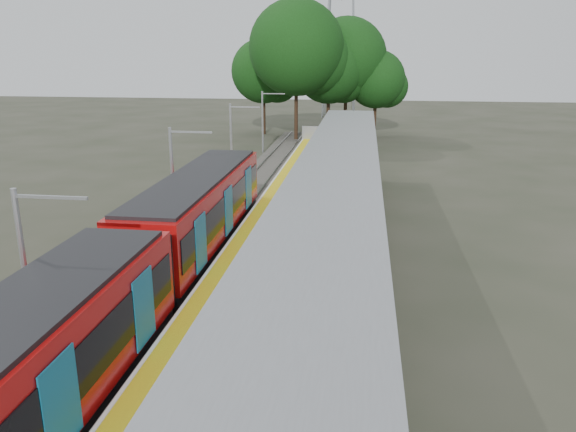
% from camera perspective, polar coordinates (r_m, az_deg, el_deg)
% --- Properties ---
extents(trackbed, '(3.00, 70.00, 0.24)m').
position_cam_1_polar(trackbed, '(28.23, -7.20, -1.55)').
color(trackbed, '#59544C').
rests_on(trackbed, ground).
extents(platform, '(6.00, 50.00, 1.00)m').
position_cam_1_polar(platform, '(27.34, 1.94, -1.20)').
color(platform, gray).
rests_on(platform, ground).
extents(tactile_strip, '(0.60, 50.00, 0.02)m').
position_cam_1_polar(tactile_strip, '(27.54, -3.34, 0.03)').
color(tactile_strip, yellow).
rests_on(tactile_strip, platform).
extents(end_fence, '(6.00, 0.10, 1.20)m').
position_cam_1_polar(end_fence, '(51.44, 4.80, 8.38)').
color(end_fence, '#9EA0A5').
rests_on(end_fence, platform).
extents(train, '(2.74, 27.60, 3.62)m').
position_cam_1_polar(train, '(18.64, -15.23, -5.34)').
color(train, black).
rests_on(train, ground).
extents(canopy, '(3.27, 38.00, 3.66)m').
position_cam_1_polar(canopy, '(22.60, 5.11, 4.68)').
color(canopy, '#9EA0A5').
rests_on(canopy, platform).
extents(tree_cluster, '(18.28, 13.34, 13.63)m').
position_cam_1_polar(tree_cluster, '(58.83, 3.05, 15.53)').
color(tree_cluster, '#382316').
rests_on(tree_cluster, ground).
extents(catenary_masts, '(2.08, 48.16, 5.40)m').
position_cam_1_polar(catenary_masts, '(27.07, -11.46, 3.59)').
color(catenary_masts, '#9EA0A5').
rests_on(catenary_masts, ground).
extents(bench_near, '(0.88, 1.51, 0.99)m').
position_cam_1_polar(bench_near, '(16.77, 4.90, -9.31)').
color(bench_near, '#0E1747').
rests_on(bench_near, platform).
extents(bench_mid, '(1.02, 1.64, 1.08)m').
position_cam_1_polar(bench_mid, '(18.24, 5.09, -6.95)').
color(bench_mid, '#0E1747').
rests_on(bench_mid, platform).
extents(bench_far, '(0.53, 1.36, 0.90)m').
position_cam_1_polar(bench_far, '(33.87, 6.14, 3.90)').
color(bench_far, '#0E1747').
rests_on(bench_far, platform).
extents(info_pillar_near, '(0.37, 0.37, 1.64)m').
position_cam_1_polar(info_pillar_near, '(16.94, 2.61, -8.27)').
color(info_pillar_near, '#C8B992').
rests_on(info_pillar_near, platform).
extents(info_pillar_far, '(0.40, 0.40, 1.79)m').
position_cam_1_polar(info_pillar_far, '(33.65, 6.08, 4.34)').
color(info_pillar_far, '#C8B992').
rests_on(info_pillar_far, platform).
extents(litter_bin, '(0.57, 0.57, 0.89)m').
position_cam_1_polar(litter_bin, '(19.24, 4.66, -6.04)').
color(litter_bin, '#9EA0A5').
rests_on(litter_bin, platform).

